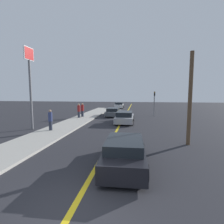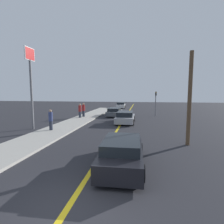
% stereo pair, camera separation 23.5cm
% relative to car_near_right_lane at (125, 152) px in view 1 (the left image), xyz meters
% --- Properties ---
extents(ground_plane, '(120.00, 120.00, 0.00)m').
position_rel_car_near_right_lane_xyz_m(ground_plane, '(-1.23, -3.31, -0.63)').
color(ground_plane, '#28282D').
extents(road_center_line, '(0.20, 60.00, 0.01)m').
position_rel_car_near_right_lane_xyz_m(road_center_line, '(-1.23, 14.69, -0.63)').
color(road_center_line, gold).
rests_on(road_center_line, ground_plane).
extents(sidewalk_left, '(2.94, 32.11, 0.14)m').
position_rel_car_near_right_lane_xyz_m(sidewalk_left, '(-6.30, 12.74, -0.57)').
color(sidewalk_left, '#ADA89E').
rests_on(sidewalk_left, ground_plane).
extents(car_near_right_lane, '(1.96, 4.46, 1.29)m').
position_rel_car_near_right_lane_xyz_m(car_near_right_lane, '(0.00, 0.00, 0.00)').
color(car_near_right_lane, black).
rests_on(car_near_right_lane, ground_plane).
extents(car_ahead_center, '(2.01, 4.47, 1.26)m').
position_rel_car_near_right_lane_xyz_m(car_ahead_center, '(-0.85, 11.38, -0.02)').
color(car_ahead_center, '#9E9EA3').
rests_on(car_ahead_center, ground_plane).
extents(car_far_distant, '(1.92, 4.80, 1.15)m').
position_rel_car_near_right_lane_xyz_m(car_far_distant, '(-2.89, 17.12, -0.07)').
color(car_far_distant, '#4C5156').
rests_on(car_far_distant, ground_plane).
extents(car_parked_left_lot, '(2.02, 4.27, 1.26)m').
position_rel_car_near_right_lane_xyz_m(car_parked_left_lot, '(-3.44, 30.29, -0.02)').
color(car_parked_left_lot, silver).
rests_on(car_parked_left_lot, ground_plane).
extents(pedestrian_near_curb, '(0.34, 0.34, 1.74)m').
position_rel_car_near_right_lane_xyz_m(pedestrian_near_curb, '(-6.69, 6.03, 0.38)').
color(pedestrian_near_curb, '#282D3D').
rests_on(pedestrian_near_curb, sidewalk_left).
extents(pedestrian_mid_group, '(0.36, 0.36, 1.78)m').
position_rel_car_near_right_lane_xyz_m(pedestrian_mid_group, '(-6.85, 13.67, 0.40)').
color(pedestrian_mid_group, '#282D3D').
rests_on(pedestrian_mid_group, sidewalk_left).
extents(pedestrian_far_standing, '(0.39, 0.39, 1.80)m').
position_rel_car_near_right_lane_xyz_m(pedestrian_far_standing, '(-6.70, 14.66, 0.40)').
color(pedestrian_far_standing, '#282D3D').
rests_on(pedestrian_far_standing, sidewalk_left).
extents(traffic_light, '(0.18, 0.40, 3.45)m').
position_rel_car_near_right_lane_xyz_m(traffic_light, '(2.85, 17.52, 1.52)').
color(traffic_light, slate).
rests_on(traffic_light, ground_plane).
extents(roadside_sign, '(0.20, 1.35, 7.19)m').
position_rel_car_near_right_lane_xyz_m(roadside_sign, '(-8.85, 6.78, 4.31)').
color(roadside_sign, slate).
rests_on(roadside_sign, ground_plane).
extents(utility_pole, '(0.24, 0.24, 5.77)m').
position_rel_car_near_right_lane_xyz_m(utility_pole, '(3.74, 3.83, 2.25)').
color(utility_pole, brown).
rests_on(utility_pole, ground_plane).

